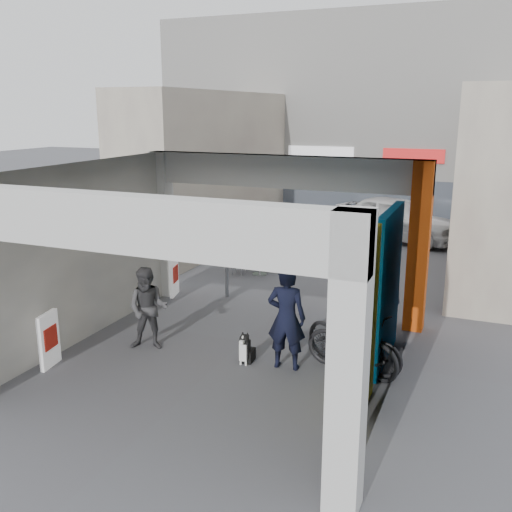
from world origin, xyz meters
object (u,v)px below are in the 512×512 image
at_px(man_crates, 348,232).
at_px(bicycle_rear, 354,343).
at_px(man_with_dog, 286,318).
at_px(produce_stand, 265,247).
at_px(bicycle_front, 352,340).
at_px(white_van, 397,218).
at_px(man_elderly, 381,284).
at_px(man_back_turned, 148,309).
at_px(border_collie, 246,350).
at_px(cafe_set, 259,262).

bearing_deg(man_crates, bicycle_rear, 89.33).
relative_size(man_with_dog, bicycle_rear, 1.07).
height_order(produce_stand, man_with_dog, man_with_dog).
xyz_separation_m(man_with_dog, bicycle_rear, (1.14, 0.30, -0.41)).
xyz_separation_m(man_crates, bicycle_front, (1.85, -7.24, -0.33)).
xyz_separation_m(produce_stand, bicycle_rear, (4.39, -6.85, 0.22)).
relative_size(bicycle_front, white_van, 0.45).
bearing_deg(produce_stand, man_elderly, -59.82).
height_order(man_with_dog, bicycle_front, man_with_dog).
relative_size(produce_stand, man_back_turned, 0.73).
bearing_deg(bicycle_front, man_crates, 41.75).
xyz_separation_m(man_back_turned, bicycle_rear, (3.84, 0.51, -0.27)).
height_order(produce_stand, border_collie, produce_stand).
bearing_deg(man_back_turned, cafe_set, 72.09).
bearing_deg(man_elderly, bicycle_rear, -81.43).
xyz_separation_m(cafe_set, man_elderly, (3.91, -2.84, 0.63)).
height_order(produce_stand, bicycle_rear, bicycle_rear).
bearing_deg(bicycle_front, border_collie, 132.95).
height_order(man_back_turned, bicycle_front, man_back_turned).
height_order(border_collie, man_back_turned, man_back_turned).
xyz_separation_m(border_collie, bicycle_rear, (1.88, 0.40, 0.29)).
height_order(cafe_set, border_collie, cafe_set).
xyz_separation_m(man_elderly, bicycle_rear, (-0.01, -2.36, -0.39)).
bearing_deg(bicycle_front, bicycle_rear, -120.64).
bearing_deg(border_collie, cafe_set, 106.06).
bearing_deg(cafe_set, man_crates, 47.03).
distance_m(cafe_set, man_elderly, 4.87).
bearing_deg(bicycle_rear, border_collie, 110.81).
bearing_deg(cafe_set, white_van, 62.32).
distance_m(produce_stand, white_van, 5.20).
bearing_deg(man_crates, border_collie, 74.99).
bearing_deg(produce_stand, bicycle_rear, -71.58).
xyz_separation_m(produce_stand, man_with_dog, (3.25, -7.15, 0.63)).
bearing_deg(man_back_turned, man_crates, 57.70).
bearing_deg(man_with_dog, man_elderly, -119.63).
relative_size(cafe_set, produce_stand, 1.14).
relative_size(produce_stand, border_collie, 1.93).
relative_size(border_collie, bicycle_rear, 0.35).
height_order(bicycle_front, bicycle_rear, bicycle_front).
xyz_separation_m(cafe_set, border_collie, (2.02, -5.61, -0.04)).
distance_m(man_elderly, bicycle_front, 2.29).
bearing_deg(man_with_dog, bicycle_front, -165.74).
bearing_deg(man_back_turned, bicycle_rear, -10.86).
height_order(man_with_dog, white_van, man_with_dog).
xyz_separation_m(border_collie, man_with_dog, (0.74, 0.10, 0.69)).
distance_m(border_collie, bicycle_rear, 1.94).
relative_size(man_with_dog, white_van, 0.42).
relative_size(cafe_set, bicycle_rear, 0.76).
relative_size(man_elderly, bicycle_front, 0.90).
distance_m(cafe_set, white_van, 6.28).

